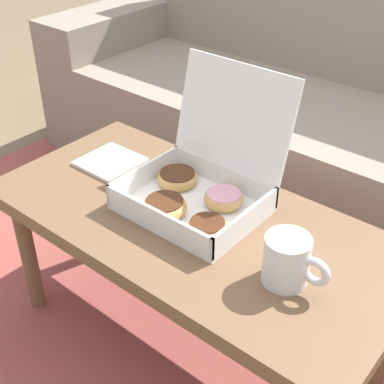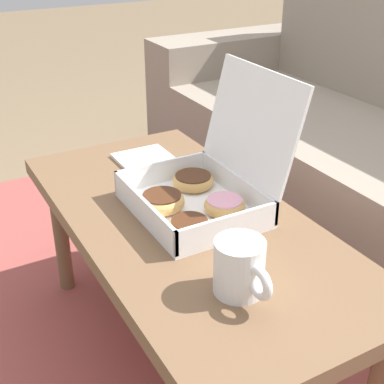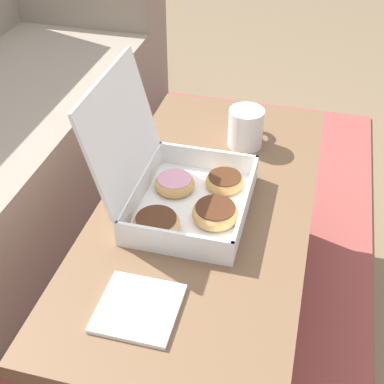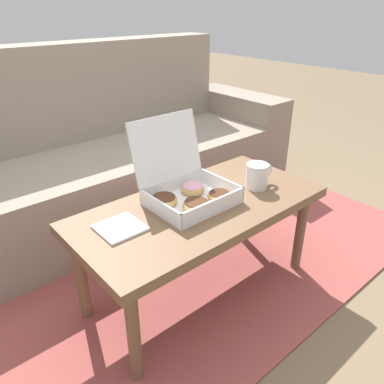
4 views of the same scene
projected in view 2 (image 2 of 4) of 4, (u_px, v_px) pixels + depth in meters
name	position (u px, v px, depth m)	size (l,w,h in m)	color
ground_plane	(225.00, 344.00, 1.48)	(12.00, 12.00, 0.00)	#756047
area_rug	(309.00, 308.00, 1.60)	(2.61, 1.77, 0.01)	#994742
coffee_table	(186.00, 236.00, 1.25)	(1.02, 0.49, 0.44)	brown
pastry_box	(202.00, 188.00, 1.24)	(0.32, 0.32, 0.31)	white
coffee_mug	(240.00, 268.00, 0.96)	(0.14, 0.09, 0.11)	white
napkin_stack	(145.00, 159.00, 1.50)	(0.15, 0.15, 0.01)	white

